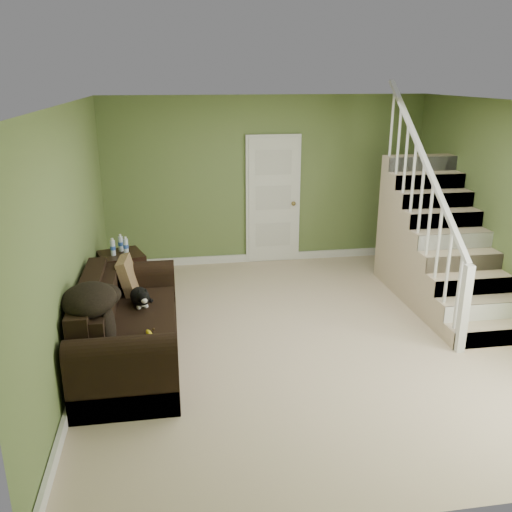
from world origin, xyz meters
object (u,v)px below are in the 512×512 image
object	(u,v)px
cat	(140,297)
banana	(149,334)
side_table	(123,276)
sofa	(126,331)

from	to	relation	value
cat	banana	xyz separation A→B (m)	(0.12, -0.76, -0.07)
banana	side_table	bearing A→B (deg)	85.38
sofa	cat	distance (m)	0.42
sofa	banana	world-z (taller)	sofa
side_table	cat	size ratio (longest dim) A/B	1.64
sofa	banana	size ratio (longest dim) A/B	12.09
side_table	banana	xyz separation A→B (m)	(0.42, -2.14, 0.17)
side_table	banana	world-z (taller)	side_table
cat	banana	size ratio (longest dim) A/B	2.90
cat	banana	world-z (taller)	cat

